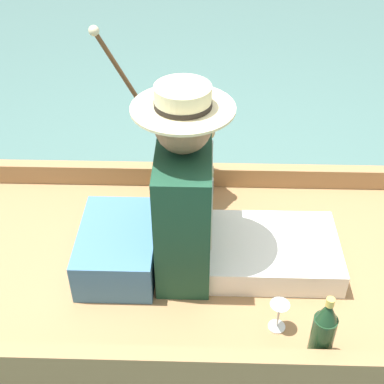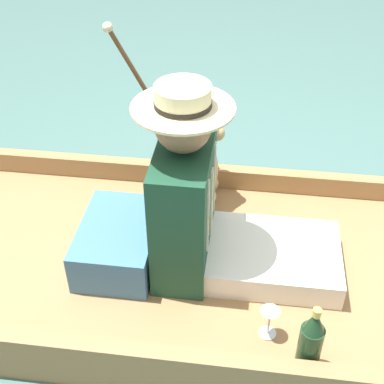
% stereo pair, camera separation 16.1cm
% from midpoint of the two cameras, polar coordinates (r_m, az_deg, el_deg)
% --- Properties ---
extents(ground_plane, '(16.00, 16.00, 0.00)m').
position_cam_midpoint_polar(ground_plane, '(2.32, 2.01, -9.35)').
color(ground_plane, '#476B66').
extents(punt_boat, '(1.13, 2.80, 0.22)m').
position_cam_midpoint_polar(punt_boat, '(2.27, 2.05, -8.21)').
color(punt_boat, '#997047').
rests_on(punt_boat, ground_plane).
extents(seat_cushion, '(0.43, 0.30, 0.18)m').
position_cam_midpoint_polar(seat_cushion, '(2.20, -9.94, -5.90)').
color(seat_cushion, teal).
rests_on(seat_cushion, punt_boat).
extents(seated_person, '(0.44, 0.80, 0.79)m').
position_cam_midpoint_polar(seated_person, '(2.05, -0.36, -1.79)').
color(seated_person, white).
rests_on(seated_person, punt_boat).
extents(teddy_bear, '(0.33, 0.19, 0.47)m').
position_cam_midpoint_polar(teddy_bear, '(2.44, -1.92, 3.67)').
color(teddy_bear, tan).
rests_on(teddy_bear, punt_boat).
extents(wine_glass, '(0.07, 0.07, 0.13)m').
position_cam_midpoint_polar(wine_glass, '(1.95, 6.90, -12.51)').
color(wine_glass, silver).
rests_on(wine_glass, punt_boat).
extents(walking_cane, '(0.04, 0.45, 0.82)m').
position_cam_midpoint_polar(walking_cane, '(2.35, -7.45, 9.27)').
color(walking_cane, brown).
rests_on(walking_cane, punt_boat).
extents(champagne_bottle, '(0.08, 0.08, 0.29)m').
position_cam_midpoint_polar(champagne_bottle, '(1.87, 11.40, -14.40)').
color(champagne_bottle, '#19381E').
rests_on(champagne_bottle, punt_boat).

